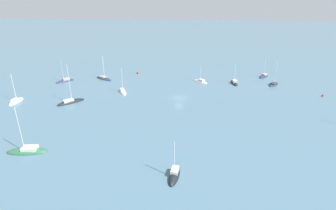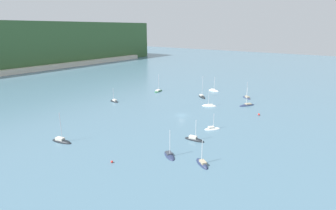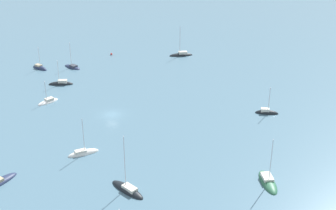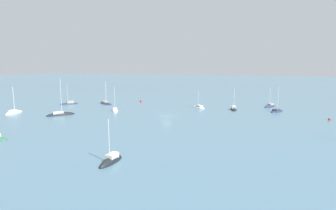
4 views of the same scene
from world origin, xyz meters
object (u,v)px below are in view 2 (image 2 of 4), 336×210
at_px(sailboat_7, 202,97).
at_px(mooring_buoy_0, 259,114).
at_px(sailboat_9, 212,129).
at_px(sailboat_6, 214,91).
at_px(sailboat_1, 247,98).
at_px(sailboat_2, 62,142).
at_px(sailboat_0, 202,164).
at_px(sailboat_5, 169,156).
at_px(sailboat_10, 158,91).
at_px(sailboat_11, 114,102).
at_px(sailboat_3, 247,105).
at_px(sailboat_8, 209,106).
at_px(mooring_buoy_1, 112,162).
at_px(sailboat_4, 194,140).

height_order(sailboat_7, mooring_buoy_0, sailboat_7).
relative_size(sailboat_9, mooring_buoy_0, 7.90).
relative_size(sailboat_6, sailboat_7, 0.76).
distance_m(sailboat_1, sailboat_2, 88.81).
height_order(sailboat_0, sailboat_9, sailboat_0).
relative_size(sailboat_5, sailboat_10, 0.83).
bearing_deg(sailboat_11, sailboat_2, 123.06).
distance_m(sailboat_0, sailboat_3, 59.35).
xyz_separation_m(sailboat_2, sailboat_7, (73.20, -7.92, -0.04)).
height_order(sailboat_3, sailboat_11, sailboat_3).
relative_size(sailboat_5, mooring_buoy_0, 10.33).
bearing_deg(sailboat_11, sailboat_8, -147.18).
distance_m(sailboat_7, sailboat_8, 15.99).
bearing_deg(sailboat_10, sailboat_11, 162.83).
height_order(mooring_buoy_0, mooring_buoy_1, mooring_buoy_0).
distance_m(sailboat_0, sailboat_10, 81.19).
xyz_separation_m(sailboat_2, sailboat_8, (61.16, -18.44, -0.06)).
xyz_separation_m(sailboat_0, sailboat_2, (-13.62, 41.55, 0.05)).
xyz_separation_m(sailboat_1, sailboat_10, (-15.09, 44.22, -0.05)).
height_order(sailboat_1, sailboat_11, sailboat_1).
bearing_deg(sailboat_7, sailboat_9, -14.54).
relative_size(sailboat_2, sailboat_5, 1.25).
distance_m(sailboat_3, sailboat_6, 30.21).
bearing_deg(sailboat_2, sailboat_4, 25.80).
height_order(sailboat_0, mooring_buoy_1, sailboat_0).
relative_size(sailboat_0, sailboat_2, 0.74).
height_order(sailboat_0, sailboat_7, sailboat_7).
distance_m(sailboat_2, sailboat_5, 34.38).
height_order(sailboat_8, mooring_buoy_1, sailboat_8).
xyz_separation_m(sailboat_10, mooring_buoy_1, (-69.15, -39.62, 0.22)).
relative_size(sailboat_6, mooring_buoy_1, 13.86).
bearing_deg(sailboat_11, sailboat_5, 157.51).
bearing_deg(sailboat_8, sailboat_10, -41.09).
relative_size(sailboat_3, sailboat_10, 0.89).
xyz_separation_m(sailboat_2, sailboat_10, (69.54, 17.31, -0.04)).
xyz_separation_m(sailboat_9, mooring_buoy_1, (-36.58, 10.14, 0.23)).
bearing_deg(mooring_buoy_1, sailboat_9, -15.49).
distance_m(sailboat_0, sailboat_1, 72.51).
height_order(sailboat_8, sailboat_10, sailboat_10).
distance_m(sailboat_10, mooring_buoy_0, 58.36).
bearing_deg(sailboat_1, sailboat_5, 133.75).
bearing_deg(mooring_buoy_1, sailboat_1, -3.12).
relative_size(sailboat_3, sailboat_6, 1.01).
distance_m(sailboat_2, sailboat_3, 78.81).
bearing_deg(sailboat_3, sailboat_2, 7.95).
bearing_deg(mooring_buoy_0, sailboat_9, 161.85).
distance_m(sailboat_5, sailboat_10, 75.58).
height_order(sailboat_3, sailboat_10, sailboat_10).
bearing_deg(mooring_buoy_1, sailboat_8, 3.64).
bearing_deg(sailboat_4, sailboat_6, 106.25).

